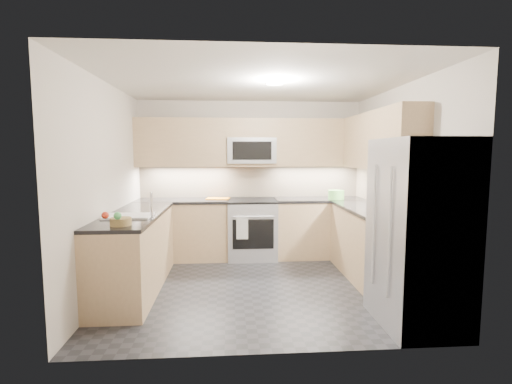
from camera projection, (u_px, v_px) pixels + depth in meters
The scene contains 35 objects.
floor at pixel (258, 286), 4.67m from camera, with size 3.60×3.20×0.00m, color black.
ceiling at pixel (258, 82), 4.40m from camera, with size 3.60×3.20×0.02m, color beige.
wall_back at pixel (251, 178), 6.12m from camera, with size 3.60×0.02×2.50m, color #BFB4A6.
wall_front at pixel (273, 205), 2.95m from camera, with size 3.60×0.02×2.50m, color #BFB4A6.
wall_left at pixel (107, 188), 4.41m from camera, with size 0.02×3.20×2.50m, color #BFB4A6.
wall_right at pixel (400, 186), 4.66m from camera, with size 0.02×3.20×2.50m, color #BFB4A6.
base_cab_back_left at pixel (183, 230), 5.83m from camera, with size 1.42×0.60×0.90m, color tan.
base_cab_back_right at pixel (319, 228), 5.99m from camera, with size 1.42×0.60×0.90m, color tan.
base_cab_right at pixel (371, 246), 4.87m from camera, with size 0.60×1.70×0.90m, color tan.
base_cab_peninsula at pixel (135, 253), 4.51m from camera, with size 0.60×2.00×0.90m, color tan.
countertop_back_left at pixel (182, 201), 5.78m from camera, with size 1.42×0.63×0.04m, color black.
countertop_back_right at pixel (320, 200), 5.94m from camera, with size 1.42×0.63×0.04m, color black.
countertop_right at pixel (372, 210), 4.82m from camera, with size 0.63×1.70×0.04m, color black.
countertop_peninsula at pixel (134, 215), 4.46m from camera, with size 0.63×2.00×0.04m, color black.
upper_cab_back at pixel (251, 143), 5.89m from camera, with size 3.60×0.35×0.75m, color tan.
upper_cab_right at pixel (380, 141), 4.86m from camera, with size 0.35×1.95×0.75m, color tan.
backsplash_back at pixel (251, 181), 6.12m from camera, with size 3.60×0.01×0.51m, color #C6AD8F.
backsplash_right at pixel (385, 187), 5.11m from camera, with size 0.01×2.30×0.51m, color #C6AD8F.
gas_range at pixel (252, 229), 5.88m from camera, with size 0.76×0.65×0.91m, color #ADAFB5.
range_cooktop at pixel (252, 201), 5.83m from camera, with size 0.76×0.65×0.03m, color black.
oven_door_glass at pixel (253, 234), 5.56m from camera, with size 0.62×0.02×0.45m, color black.
oven_handle at pixel (253, 217), 5.51m from camera, with size 0.02×0.02×0.60m, color #B2B5BA.
microwave at pixel (251, 151), 5.88m from camera, with size 0.76×0.40×0.40m, color #979B9F.
microwave_door at pixel (252, 151), 5.67m from camera, with size 0.60×0.01×0.28m, color black.
refrigerator at pixel (419, 233), 3.53m from camera, with size 0.70×0.90×1.80m, color #9E9FA6.
fridge_handle_left at pixel (389, 233), 3.32m from camera, with size 0.02×0.02×1.20m, color #B2B5BA.
fridge_handle_right at pixel (374, 225), 3.68m from camera, with size 0.02×0.02×1.20m, color #B2B5BA.
sink_basin at pixel (129, 222), 4.22m from camera, with size 0.52×0.38×0.16m, color white.
faucet at pixel (151, 204), 4.22m from camera, with size 0.03×0.03×0.28m, color silver.
utensil_bowl at pixel (336, 195), 5.81m from camera, with size 0.25×0.25×0.14m, color #6AC052.
cutting_board at pixel (218, 198), 5.88m from camera, with size 0.36×0.25×0.01m, color orange.
fruit_basket at pixel (121, 222), 3.71m from camera, with size 0.21×0.21×0.08m, color olive.
fruit_apple at pixel (105, 215), 3.63m from camera, with size 0.07×0.07×0.07m, color red.
fruit_pear at pixel (118, 216), 3.60m from camera, with size 0.08×0.08×0.08m, color #4BB054.
dish_towel_check at pixel (242, 228), 5.49m from camera, with size 0.17×0.01×0.33m, color silver.
Camera 1 is at (-0.35, -4.50, 1.66)m, focal length 26.00 mm.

